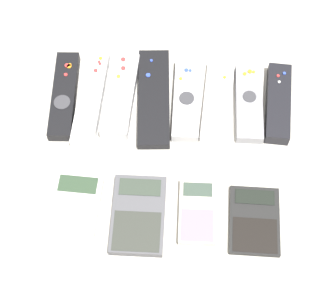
{
  "coord_description": "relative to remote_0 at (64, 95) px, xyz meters",
  "views": [
    {
      "loc": [
        0.03,
        -0.43,
        0.9
      ],
      "look_at": [
        0.0,
        0.03,
        0.01
      ],
      "focal_mm": 60.0,
      "sensor_mm": 36.0,
      "label": 1
    }
  ],
  "objects": [
    {
      "name": "remote_6",
      "position": [
        0.35,
        0.0,
        -0.0
      ],
      "size": [
        0.05,
        0.16,
        0.02
      ],
      "rotation": [
        0.0,
        0.0,
        0.01
      ],
      "color": "gray",
      "rests_on": "ground_plane"
    },
    {
      "name": "remote_4",
      "position": [
        0.23,
        0.0,
        -0.0
      ],
      "size": [
        0.05,
        0.17,
        0.02
      ],
      "rotation": [
        0.0,
        0.0,
        0.0
      ],
      "color": "#B7B7BC",
      "rests_on": "ground_plane"
    },
    {
      "name": "remote_0",
      "position": [
        0.0,
        0.0,
        0.0
      ],
      "size": [
        0.05,
        0.18,
        0.02
      ],
      "rotation": [
        0.0,
        0.0,
        0.04
      ],
      "color": "black",
      "rests_on": "ground_plane"
    },
    {
      "name": "ground_plane",
      "position": [
        0.2,
        -0.13,
        -0.01
      ],
      "size": [
        3.0,
        3.0,
        0.0
      ],
      "primitive_type": "plane",
      "color": "beige"
    },
    {
      "name": "calculator_1",
      "position": [
        0.16,
        -0.23,
        -0.0
      ],
      "size": [
        0.09,
        0.14,
        0.02
      ],
      "rotation": [
        0.0,
        0.0,
        0.01
      ],
      "color": "#4C4C51",
      "rests_on": "ground_plane"
    },
    {
      "name": "remote_5",
      "position": [
        0.29,
        0.0,
        -0.0
      ],
      "size": [
        0.06,
        0.17,
        0.02
      ],
      "rotation": [
        0.0,
        0.0,
        -0.07
      ],
      "color": "white",
      "rests_on": "ground_plane"
    },
    {
      "name": "calculator_3",
      "position": [
        0.35,
        -0.23,
        -0.01
      ],
      "size": [
        0.09,
        0.12,
        0.01
      ],
      "rotation": [
        0.0,
        0.0,
        -0.01
      ],
      "color": "black",
      "rests_on": "ground_plane"
    },
    {
      "name": "remote_1",
      "position": [
        0.05,
        -0.0,
        0.0
      ],
      "size": [
        0.05,
        0.2,
        0.03
      ],
      "rotation": [
        0.0,
        0.0,
        -0.04
      ],
      "color": "white",
      "rests_on": "ground_plane"
    },
    {
      "name": "remote_2",
      "position": [
        0.11,
        0.0,
        0.0
      ],
      "size": [
        0.06,
        0.18,
        0.03
      ],
      "rotation": [
        0.0,
        0.0,
        -0.05
      ],
      "color": "silver",
      "rests_on": "ground_plane"
    },
    {
      "name": "remote_3",
      "position": [
        0.17,
        0.01,
        -0.0
      ],
      "size": [
        0.07,
        0.21,
        0.02
      ],
      "rotation": [
        0.0,
        0.0,
        0.06
      ],
      "color": "black",
      "rests_on": "ground_plane"
    },
    {
      "name": "remote_7",
      "position": [
        0.4,
        0.0,
        0.0
      ],
      "size": [
        0.05,
        0.16,
        0.03
      ],
      "rotation": [
        0.0,
        0.0,
        -0.06
      ],
      "color": "black",
      "rests_on": "ground_plane"
    },
    {
      "name": "calculator_0",
      "position": [
        0.05,
        -0.23,
        -0.0
      ],
      "size": [
        0.09,
        0.14,
        0.02
      ],
      "rotation": [
        0.0,
        0.0,
        -0.05
      ],
      "color": "silver",
      "rests_on": "ground_plane"
    },
    {
      "name": "calculator_2",
      "position": [
        0.26,
        -0.22,
        -0.0
      ],
      "size": [
        0.06,
        0.11,
        0.02
      ],
      "rotation": [
        0.0,
        0.0,
        0.01
      ],
      "color": "beige",
      "rests_on": "ground_plane"
    }
  ]
}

